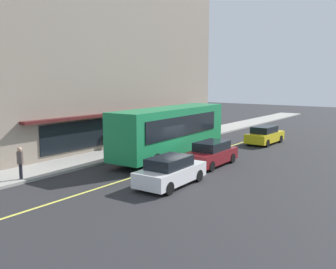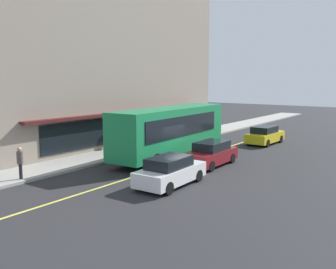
# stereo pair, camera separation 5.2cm
# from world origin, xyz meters

# --- Properties ---
(ground) EXTENTS (120.00, 120.00, 0.00)m
(ground) POSITION_xyz_m (0.00, 0.00, 0.00)
(ground) COLOR #28282B
(sidewalk) EXTENTS (80.00, 3.14, 0.15)m
(sidewalk) POSITION_xyz_m (0.00, 5.30, 0.07)
(sidewalk) COLOR #9E9B93
(sidewalk) RESTS_ON ground
(lane_centre_stripe) EXTENTS (36.00, 0.16, 0.01)m
(lane_centre_stripe) POSITION_xyz_m (0.00, 0.00, 0.00)
(lane_centre_stripe) COLOR #D8D14C
(lane_centre_stripe) RESTS_ON ground
(storefront_building) EXTENTS (26.70, 11.19, 15.90)m
(storefront_building) POSITION_xyz_m (2.77, 12.15, 7.94)
(storefront_building) COLOR gray
(storefront_building) RESTS_ON ground
(bus) EXTENTS (11.24, 3.08, 3.50)m
(bus) POSITION_xyz_m (1.58, 1.39, 1.99)
(bus) COLOR #197F47
(bus) RESTS_ON ground
(car_maroon) EXTENTS (4.33, 1.91, 1.52)m
(car_maroon) POSITION_xyz_m (1.06, -2.07, 0.74)
(car_maroon) COLOR maroon
(car_maroon) RESTS_ON ground
(car_yellow) EXTENTS (4.36, 1.98, 1.52)m
(car_yellow) POSITION_xyz_m (10.74, -1.83, 0.74)
(car_yellow) COLOR yellow
(car_yellow) RESTS_ON ground
(car_white) EXTENTS (4.36, 1.97, 1.52)m
(car_white) POSITION_xyz_m (-4.13, -2.64, 0.74)
(car_white) COLOR white
(car_white) RESTS_ON ground
(pedestrian_waiting) EXTENTS (0.34, 0.34, 1.79)m
(pedestrian_waiting) POSITION_xyz_m (1.01, 6.36, 1.23)
(pedestrian_waiting) COLOR black
(pedestrian_waiting) RESTS_ON sidewalk
(pedestrian_by_curb) EXTENTS (0.34, 0.34, 1.73)m
(pedestrian_by_curb) POSITION_xyz_m (-8.29, 4.19, 1.19)
(pedestrian_by_curb) COLOR black
(pedestrian_by_curb) RESTS_ON sidewalk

